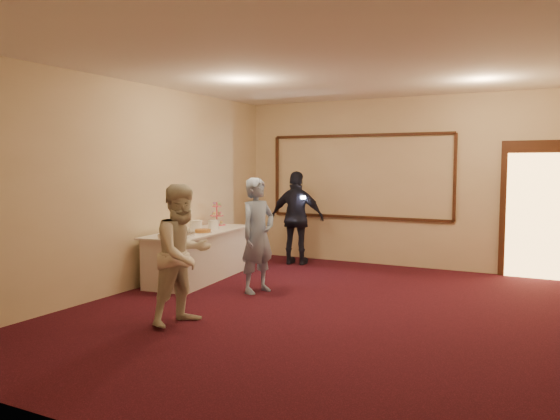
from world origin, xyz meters
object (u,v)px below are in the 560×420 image
at_px(plate_stack_a, 196,226).
at_px(man, 258,235).
at_px(guest, 297,218).
at_px(pavlova_tray, 177,232).
at_px(buffet_table, 199,255).
at_px(woman, 183,254).
at_px(cupcake_stand, 217,216).
at_px(plate_stack_b, 213,225).
at_px(tart, 203,231).

relative_size(plate_stack_a, man, 0.12).
bearing_deg(guest, pavlova_tray, 68.68).
bearing_deg(man, pavlova_tray, 129.02).
bearing_deg(pavlova_tray, man, 22.50).
distance_m(buffet_table, woman, 2.49).
height_order(cupcake_stand, plate_stack_a, cupcake_stand).
bearing_deg(plate_stack_b, plate_stack_a, -108.89).
height_order(buffet_table, guest, guest).
height_order(cupcake_stand, tart, cupcake_stand).
xyz_separation_m(man, woman, (0.01, -1.73, -0.02)).
height_order(plate_stack_b, tart, plate_stack_b).
relative_size(plate_stack_a, guest, 0.12).
distance_m(man, guest, 2.28).
height_order(pavlova_tray, guest, guest).
height_order(buffet_table, man, man).
bearing_deg(buffet_table, pavlova_tray, -76.14).
relative_size(tart, woman, 0.18).
relative_size(buffet_table, man, 1.38).
bearing_deg(plate_stack_b, man, -28.58).
bearing_deg(guest, tart, 65.73).
relative_size(cupcake_stand, guest, 0.26).
xyz_separation_m(buffet_table, plate_stack_a, (-0.03, -0.03, 0.47)).
bearing_deg(woman, pavlova_tray, 53.45).
bearing_deg(buffet_table, plate_stack_a, -138.82).
height_order(plate_stack_b, man, man).
bearing_deg(plate_stack_a, guest, 65.74).
bearing_deg(plate_stack_b, tart, -73.87).
relative_size(plate_stack_a, tart, 0.71).
distance_m(cupcake_stand, plate_stack_b, 0.58).
distance_m(plate_stack_b, woman, 2.68).
relative_size(pavlova_tray, plate_stack_a, 2.52).
height_order(man, guest, guest).
height_order(plate_stack_a, plate_stack_b, plate_stack_a).
relative_size(tart, guest, 0.17).
xyz_separation_m(cupcake_stand, plate_stack_b, (0.27, -0.51, -0.08)).
xyz_separation_m(pavlova_tray, man, (1.08, 0.45, -0.03)).
distance_m(buffet_table, cupcake_stand, 0.99).
bearing_deg(guest, cupcake_stand, 38.35).
bearing_deg(plate_stack_a, man, -14.18).
relative_size(woman, guest, 0.94).
xyz_separation_m(tart, woman, (1.07, -1.89, 0.00)).
distance_m(cupcake_stand, woman, 3.26).
relative_size(pavlova_tray, woman, 0.32).
height_order(pavlova_tray, woman, woman).
relative_size(plate_stack_b, woman, 0.11).
relative_size(buffet_table, woman, 1.41).
bearing_deg(woman, plate_stack_a, 45.63).
distance_m(cupcake_stand, man, 1.88).
distance_m(buffet_table, plate_stack_b, 0.55).
xyz_separation_m(plate_stack_a, woman, (1.32, -2.06, -0.06)).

